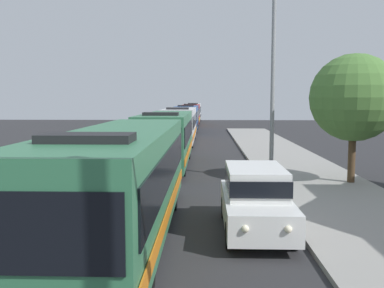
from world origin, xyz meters
TOP-DOWN VIEW (x-y plane):
  - bus_lead at (-1.30, 12.20)m, footprint 2.58×11.45m
  - bus_second_in_line at (-1.30, 25.19)m, footprint 2.58×10.62m
  - bus_middle at (-1.30, 38.23)m, footprint 2.58×12.29m
  - bus_fourth_in_line at (-1.30, 51.55)m, footprint 2.58×11.53m
  - bus_rear at (-1.30, 64.43)m, footprint 2.58×10.69m
  - bus_tail_end at (-1.30, 77.41)m, footprint 2.58×11.36m
  - white_suv at (2.40, 13.05)m, footprint 1.86×4.69m
  - streetlamp_mid at (4.10, 21.19)m, footprint 6.05×0.28m
  - roadside_tree at (7.48, 19.93)m, footprint 3.87×3.87m

SIDE VIEW (x-z plane):
  - white_suv at x=2.40m, z-range 0.08..1.98m
  - bus_second_in_line at x=-1.30m, z-range 0.08..3.29m
  - bus_rear at x=-1.30m, z-range 0.08..3.29m
  - bus_tail_end at x=-1.30m, z-range 0.09..3.30m
  - bus_lead at x=-1.30m, z-range 0.09..3.30m
  - bus_fourth_in_line at x=-1.30m, z-range 0.09..3.30m
  - bus_middle at x=-1.30m, z-range 0.09..3.30m
  - roadside_tree at x=7.48m, z-range 1.06..6.77m
  - streetlamp_mid at x=4.10m, z-range 1.11..9.99m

